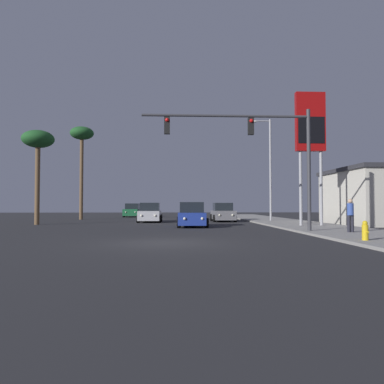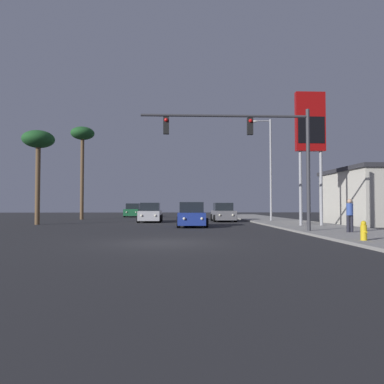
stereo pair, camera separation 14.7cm
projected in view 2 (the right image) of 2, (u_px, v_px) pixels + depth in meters
ground_plane at (162, 243)px, 14.67m from camera, size 120.00×120.00×0.00m
sidewalk_right at (310, 226)px, 25.06m from camera, size 5.00×60.00×0.12m
car_blue at (192, 216)px, 25.63m from camera, size 2.04×4.34×1.68m
car_grey at (223, 213)px, 33.85m from camera, size 2.04×4.32×1.68m
car_silver at (150, 213)px, 32.60m from camera, size 2.04×4.31×1.68m
car_green at (133, 211)px, 46.81m from camera, size 2.04×4.34×1.68m
traffic_light_mast at (258, 142)px, 19.86m from camera, size 9.00×0.36×6.50m
street_lamp at (269, 164)px, 33.13m from camera, size 1.74×0.24×9.00m
gas_station_sign at (310, 129)px, 25.23m from camera, size 2.00×0.42×9.00m
fire_hydrant at (364, 231)px, 14.44m from camera, size 0.24×0.34×0.76m
pedestrian_on_sidewalk at (350, 214)px, 18.76m from camera, size 0.34×0.32×1.67m
palm_tree_mid at (83, 139)px, 38.55m from camera, size 2.40×2.40×9.55m
palm_tree_near at (38, 143)px, 28.45m from camera, size 2.40×2.40×7.16m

